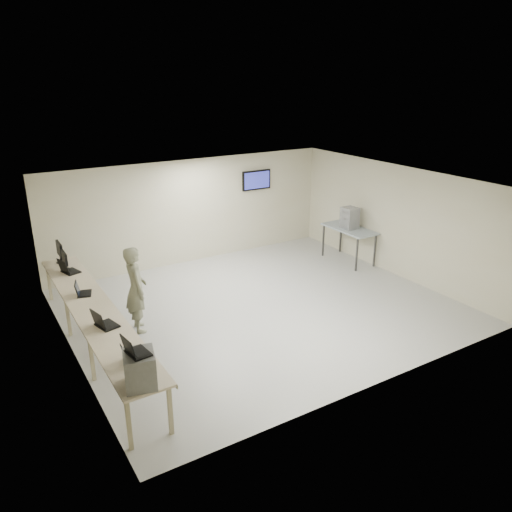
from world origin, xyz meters
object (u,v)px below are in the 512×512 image
workbench (94,311)px  soldier (136,289)px  equipment_box (140,369)px  side_table (349,231)px

workbench → soldier: size_ratio=3.39×
equipment_box → side_table: size_ratio=0.31×
workbench → equipment_box: size_ratio=12.24×
workbench → side_table: (7.19, 1.21, 0.05)m
equipment_box → side_table: (7.25, 3.96, -0.27)m
workbench → equipment_box: equipment_box is taller
soldier → side_table: size_ratio=1.12×
equipment_box → soldier: 3.34m
soldier → workbench: bearing=120.2°
soldier → side_table: bearing=-76.9°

